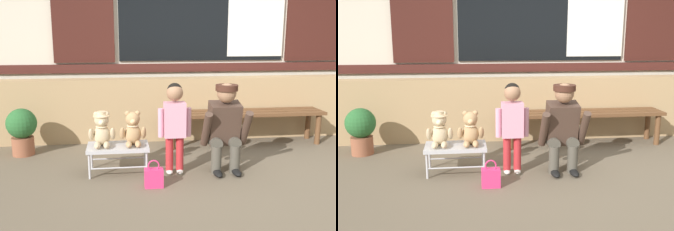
% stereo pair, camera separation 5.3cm
% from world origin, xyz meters
% --- Properties ---
extents(ground_plane, '(60.00, 60.00, 0.00)m').
position_xyz_m(ground_plane, '(0.00, 0.00, 0.00)').
color(ground_plane, brown).
extents(brick_low_wall, '(6.81, 0.25, 0.85)m').
position_xyz_m(brick_low_wall, '(0.00, 1.43, 0.42)').
color(brick_low_wall, tan).
rests_on(brick_low_wall, ground).
extents(shop_facade, '(6.95, 0.26, 3.56)m').
position_xyz_m(shop_facade, '(0.00, 1.94, 1.78)').
color(shop_facade, beige).
rests_on(shop_facade, ground).
extents(wooden_bench_long, '(2.10, 0.40, 0.44)m').
position_xyz_m(wooden_bench_long, '(0.41, 1.06, 0.37)').
color(wooden_bench_long, brown).
rests_on(wooden_bench_long, ground).
extents(small_display_bench, '(0.64, 0.36, 0.30)m').
position_xyz_m(small_display_bench, '(-1.24, 0.18, 0.27)').
color(small_display_bench, '#BCBCC1').
rests_on(small_display_bench, ground).
extents(teddy_bear_with_hat, '(0.28, 0.27, 0.36)m').
position_xyz_m(teddy_bear_with_hat, '(-1.40, 0.18, 0.47)').
color(teddy_bear_with_hat, '#CCB289').
rests_on(teddy_bear_with_hat, small_display_bench).
extents(teddy_bear_plain, '(0.28, 0.26, 0.36)m').
position_xyz_m(teddy_bear_plain, '(-1.08, 0.18, 0.46)').
color(teddy_bear_plain, tan).
rests_on(teddy_bear_plain, small_display_bench).
extents(child_standing, '(0.35, 0.18, 0.96)m').
position_xyz_m(child_standing, '(-0.65, 0.09, 0.59)').
color(child_standing, '#B7282D').
rests_on(child_standing, ground).
extents(adult_crouching, '(0.50, 0.49, 0.95)m').
position_xyz_m(adult_crouching, '(-0.11, 0.11, 0.48)').
color(adult_crouching, '#4C473D').
rests_on(adult_crouching, ground).
extents(handbag_on_ground, '(0.18, 0.11, 0.27)m').
position_xyz_m(handbag_on_ground, '(-0.90, -0.25, 0.10)').
color(handbag_on_ground, '#E53370').
rests_on(handbag_on_ground, ground).
extents(potted_plant, '(0.36, 0.36, 0.57)m').
position_xyz_m(potted_plant, '(-2.38, 0.93, 0.32)').
color(potted_plant, brown).
rests_on(potted_plant, ground).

